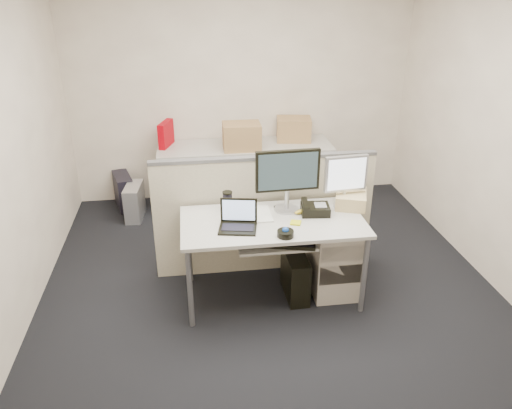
{
  "coord_description": "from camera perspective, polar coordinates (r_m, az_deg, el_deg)",
  "views": [
    {
      "loc": [
        -0.64,
        -3.58,
        2.58
      ],
      "look_at": [
        -0.12,
        0.15,
        0.81
      ],
      "focal_mm": 35.0,
      "sensor_mm": 36.0,
      "label": 1
    }
  ],
  "objects": [
    {
      "name": "floor",
      "position": [
        4.46,
        1.79,
        -10.28
      ],
      "size": [
        4.0,
        4.5,
        0.01
      ],
      "primitive_type": "cube",
      "color": "black",
      "rests_on": "ground"
    },
    {
      "name": "wall_back",
      "position": [
        5.99,
        -1.7,
        13.3
      ],
      "size": [
        4.0,
        0.02,
        2.7
      ],
      "primitive_type": "cube",
      "color": "silver",
      "rests_on": "ground"
    },
    {
      "name": "wall_front",
      "position": [
        1.92,
        14.0,
        -15.62
      ],
      "size": [
        4.0,
        0.02,
        2.7
      ],
      "primitive_type": "cube",
      "color": "silver",
      "rests_on": "ground"
    },
    {
      "name": "desk",
      "position": [
        4.11,
        1.92,
        -2.65
      ],
      "size": [
        1.5,
        0.75,
        0.73
      ],
      "color": "#B3AFA7",
      "rests_on": "floor"
    },
    {
      "name": "keyboard_tray",
      "position": [
        3.98,
        2.34,
        -4.42
      ],
      "size": [
        0.62,
        0.32,
        0.02
      ],
      "primitive_type": "cube",
      "color": "#B3AFA7",
      "rests_on": "desk"
    },
    {
      "name": "drawer_pedestal",
      "position": [
        4.44,
        8.8,
        -5.75
      ],
      "size": [
        0.4,
        0.55,
        0.65
      ],
      "primitive_type": "cube",
      "color": "beige",
      "rests_on": "floor"
    },
    {
      "name": "cubicle_partition",
      "position": [
        4.55,
        0.96,
        -1.34
      ],
      "size": [
        2.0,
        0.06,
        1.1
      ],
      "primitive_type": "cube",
      "color": "beige",
      "rests_on": "floor"
    },
    {
      "name": "back_counter",
      "position": [
        5.97,
        -1.24,
        3.33
      ],
      "size": [
        2.0,
        0.6,
        0.72
      ],
      "primitive_type": "cube",
      "color": "beige",
      "rests_on": "floor"
    },
    {
      "name": "monitor_main",
      "position": [
        4.15,
        3.61,
        2.73
      ],
      "size": [
        0.55,
        0.23,
        0.54
      ],
      "primitive_type": "cube",
      "rotation": [
        0.0,
        0.0,
        0.04
      ],
      "color": "black",
      "rests_on": "desk"
    },
    {
      "name": "monitor_small",
      "position": [
        4.29,
        10.16,
        2.53
      ],
      "size": [
        0.39,
        0.22,
        0.46
      ],
      "primitive_type": "cube",
      "rotation": [
        0.0,
        0.0,
        0.09
      ],
      "color": "#B7B7BC",
      "rests_on": "desk"
    },
    {
      "name": "laptop",
      "position": [
        3.89,
        -2.12,
        -1.43
      ],
      "size": [
        0.33,
        0.27,
        0.22
      ],
      "primitive_type": "cube",
      "rotation": [
        0.0,
        0.0,
        -0.19
      ],
      "color": "black",
      "rests_on": "desk"
    },
    {
      "name": "trackball",
      "position": [
        3.83,
        3.38,
        -3.34
      ],
      "size": [
        0.14,
        0.14,
        0.05
      ],
      "primitive_type": "cylinder",
      "rotation": [
        0.0,
        0.0,
        -0.09
      ],
      "color": "black",
      "rests_on": "desk"
    },
    {
      "name": "desk_phone",
      "position": [
        4.21,
        6.77,
        -0.57
      ],
      "size": [
        0.25,
        0.22,
        0.07
      ],
      "primitive_type": "cube",
      "rotation": [
        0.0,
        0.0,
        -0.11
      ],
      "color": "black",
      "rests_on": "desk"
    },
    {
      "name": "paper_stack",
      "position": [
        4.17,
        0.03,
        -1.12
      ],
      "size": [
        0.25,
        0.31,
        0.01
      ],
      "primitive_type": "cube",
      "rotation": [
        0.0,
        0.0,
        -0.0
      ],
      "color": "silver",
      "rests_on": "desk"
    },
    {
      "name": "sticky_pad",
      "position": [
        4.04,
        4.55,
        -2.09
      ],
      "size": [
        0.11,
        0.11,
        0.01
      ],
      "primitive_type": "cube",
      "rotation": [
        0.0,
        0.0,
        -0.36
      ],
      "color": "#C9CF14",
      "rests_on": "desk"
    },
    {
      "name": "travel_mug",
      "position": [
        4.2,
        -3.27,
        0.24
      ],
      "size": [
        0.1,
        0.1,
        0.17
      ],
      "primitive_type": "cylinder",
      "rotation": [
        0.0,
        0.0,
        0.33
      ],
      "color": "black",
      "rests_on": "desk"
    },
    {
      "name": "banana",
      "position": [
        4.21,
        5.46,
        -0.74
      ],
      "size": [
        0.19,
        0.11,
        0.04
      ],
      "primitive_type": "ellipsoid",
      "rotation": [
        0.0,
        0.0,
        0.36
      ],
      "color": "gold",
      "rests_on": "desk"
    },
    {
      "name": "cellphone",
      "position": [
        4.27,
        2.8,
        -0.45
      ],
      "size": [
        0.1,
        0.13,
        0.02
      ],
      "primitive_type": "cube",
      "rotation": [
        0.0,
        0.0,
        0.36
      ],
      "color": "black",
      "rests_on": "desk"
    },
    {
      "name": "manila_folders",
      "position": [
        4.4,
        10.79,
        0.66
      ],
      "size": [
        0.35,
        0.39,
        0.12
      ],
      "primitive_type": "cube",
      "rotation": [
        0.0,
        0.0,
        -0.33
      ],
      "color": "#DCBE84",
      "rests_on": "desk"
    },
    {
      "name": "keyboard",
      "position": [
        3.94,
        3.17,
        -4.33
      ],
      "size": [
        0.53,
        0.3,
        0.03
      ],
      "primitive_type": "cube",
      "rotation": [
        0.0,
        0.0,
        -0.26
      ],
      "color": "black",
      "rests_on": "keyboard_tray"
    },
    {
      "name": "pc_tower_desk",
      "position": [
        4.36,
        4.51,
        -8.06
      ],
      "size": [
        0.18,
        0.43,
        0.4
      ],
      "primitive_type": "cube",
      "rotation": [
        0.0,
        0.0,
        0.02
      ],
      "color": "black",
      "rests_on": "floor"
    },
    {
      "name": "pc_tower_spare_dark",
      "position": [
        6.15,
        -14.89,
        1.5
      ],
      "size": [
        0.28,
        0.46,
        0.4
      ],
      "primitive_type": "cube",
      "rotation": [
        0.0,
        0.0,
        0.27
      ],
      "color": "black",
      "rests_on": "floor"
    },
    {
      "name": "pc_tower_spare_silver",
      "position": [
        5.85,
        -13.72,
        0.33
      ],
      "size": [
        0.21,
        0.43,
        0.39
      ],
      "primitive_type": "cube",
      "rotation": [
        0.0,
        0.0,
        -0.1
      ],
      "color": "#B7B7BC",
      "rests_on": "floor"
    },
    {
      "name": "cardboard_box_left",
      "position": [
        5.68,
        -1.64,
        7.71
      ],
      "size": [
        0.42,
        0.32,
        0.32
      ],
      "primitive_type": "cube",
      "rotation": [
        0.0,
        0.0,
        -0.01
      ],
      "color": "#AB7C50",
      "rests_on": "back_counter"
    },
    {
      "name": "cardboard_box_right",
      "position": [
        6.01,
        4.33,
        8.5
      ],
      "size": [
        0.44,
        0.37,
        0.29
      ],
      "primitive_type": "cube",
      "rotation": [
        0.0,
        0.0,
        -0.16
      ],
      "color": "#AB7C50",
      "rests_on": "back_counter"
    },
    {
      "name": "red_binder",
      "position": [
        5.87,
        -10.24,
        7.84
      ],
      "size": [
        0.18,
        0.33,
        0.31
      ],
      "primitive_type": "cube",
      "rotation": [
        0.0,
        0.0,
        -0.32
      ],
      "color": "#A6000B",
      "rests_on": "back_counter"
    }
  ]
}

